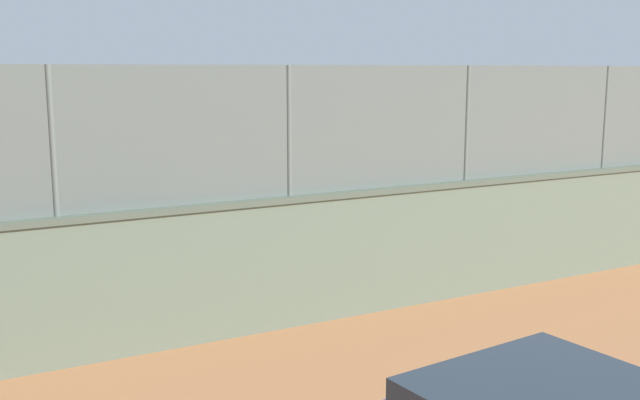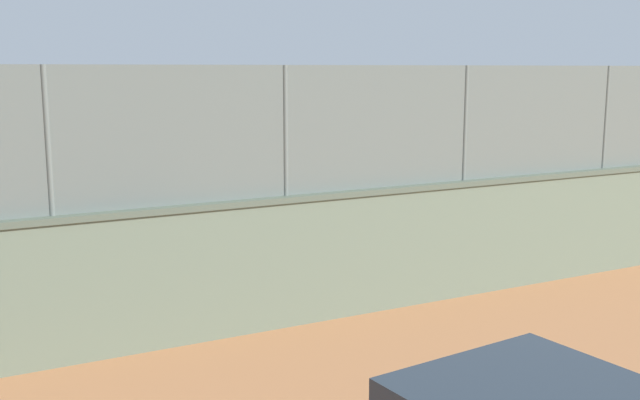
{
  "view_description": "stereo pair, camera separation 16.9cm",
  "coord_description": "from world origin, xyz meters",
  "px_view_note": "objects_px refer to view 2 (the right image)",
  "views": [
    {
      "loc": [
        7.5,
        20.96,
        3.5
      ],
      "look_at": [
        0.87,
        8.91,
        1.07
      ],
      "focal_mm": 41.85,
      "sensor_mm": 36.0,
      "label": 1
    },
    {
      "loc": [
        7.35,
        21.04,
        3.5
      ],
      "look_at": [
        0.87,
        8.91,
        1.07
      ],
      "focal_mm": 41.85,
      "sensor_mm": 36.0,
      "label": 2
    }
  ],
  "objects_px": {
    "sports_ball": "(143,181)",
    "courtside_bench": "(327,260)",
    "player_crossing_court": "(163,202)",
    "spare_ball_by_wall": "(251,310)",
    "player_at_service_line": "(393,196)",
    "player_near_wall_returning": "(270,197)"
  },
  "relations": [
    {
      "from": "spare_ball_by_wall",
      "to": "courtside_bench",
      "type": "distance_m",
      "value": 1.76
    },
    {
      "from": "player_near_wall_returning",
      "to": "sports_ball",
      "type": "relative_size",
      "value": 18.93
    },
    {
      "from": "spare_ball_by_wall",
      "to": "player_at_service_line",
      "type": "bearing_deg",
      "value": -147.19
    },
    {
      "from": "player_crossing_court",
      "to": "courtside_bench",
      "type": "xyz_separation_m",
      "value": [
        -1.61,
        3.64,
        -0.51
      ]
    },
    {
      "from": "sports_ball",
      "to": "courtside_bench",
      "type": "distance_m",
      "value": 3.84
    },
    {
      "from": "player_crossing_court",
      "to": "spare_ball_by_wall",
      "type": "relative_size",
      "value": 15.48
    },
    {
      "from": "player_at_service_line",
      "to": "spare_ball_by_wall",
      "type": "distance_m",
      "value": 5.18
    },
    {
      "from": "sports_ball",
      "to": "spare_ball_by_wall",
      "type": "bearing_deg",
      "value": 98.58
    },
    {
      "from": "player_near_wall_returning",
      "to": "spare_ball_by_wall",
      "type": "xyz_separation_m",
      "value": [
        2.22,
        4.19,
        -0.85
      ]
    },
    {
      "from": "player_crossing_court",
      "to": "player_near_wall_returning",
      "type": "xyz_separation_m",
      "value": [
        -2.22,
        0.08,
        -0.06
      ]
    },
    {
      "from": "player_crossing_court",
      "to": "spare_ball_by_wall",
      "type": "height_order",
      "value": "player_crossing_court"
    },
    {
      "from": "sports_ball",
      "to": "courtside_bench",
      "type": "bearing_deg",
      "value": 125.5
    },
    {
      "from": "courtside_bench",
      "to": "player_crossing_court",
      "type": "bearing_deg",
      "value": -66.17
    },
    {
      "from": "courtside_bench",
      "to": "sports_ball",
      "type": "bearing_deg",
      "value": -54.5
    },
    {
      "from": "player_at_service_line",
      "to": "sports_ball",
      "type": "bearing_deg",
      "value": -10.27
    },
    {
      "from": "spare_ball_by_wall",
      "to": "player_crossing_court",
      "type": "bearing_deg",
      "value": -89.88
    },
    {
      "from": "player_crossing_court",
      "to": "spare_ball_by_wall",
      "type": "xyz_separation_m",
      "value": [
        -0.01,
        4.26,
        -0.92
      ]
    },
    {
      "from": "player_near_wall_returning",
      "to": "courtside_bench",
      "type": "relative_size",
      "value": 0.97
    },
    {
      "from": "courtside_bench",
      "to": "spare_ball_by_wall",
      "type": "bearing_deg",
      "value": 21.32
    },
    {
      "from": "player_near_wall_returning",
      "to": "spare_ball_by_wall",
      "type": "height_order",
      "value": "player_near_wall_returning"
    },
    {
      "from": "player_crossing_court",
      "to": "player_at_service_line",
      "type": "bearing_deg",
      "value": 160.68
    },
    {
      "from": "sports_ball",
      "to": "spare_ball_by_wall",
      "type": "relative_size",
      "value": 0.78
    }
  ]
}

